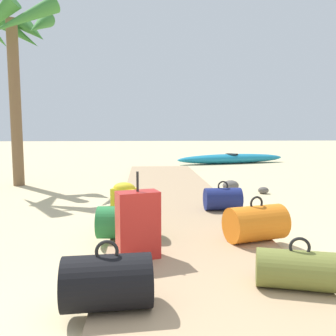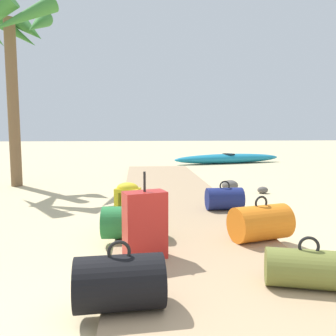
{
  "view_description": "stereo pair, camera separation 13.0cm",
  "coord_description": "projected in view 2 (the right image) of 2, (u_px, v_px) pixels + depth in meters",
  "views": [
    {
      "loc": [
        -0.53,
        -1.26,
        1.34
      ],
      "look_at": [
        -0.05,
        5.68,
        0.55
      ],
      "focal_mm": 38.02,
      "sensor_mm": 36.0,
      "label": 1
    },
    {
      "loc": [
        -0.66,
        -1.25,
        1.34
      ],
      "look_at": [
        -0.05,
        5.68,
        0.55
      ],
      "focal_mm": 38.02,
      "sensor_mm": 36.0,
      "label": 2
    }
  ],
  "objects": [
    {
      "name": "backpack_yellow",
      "position": [
        128.0,
        203.0,
        4.58
      ],
      "size": [
        0.35,
        0.29,
        0.56
      ],
      "color": "gold",
      "rests_on": "boardwalk"
    },
    {
      "name": "duffel_bag_navy",
      "position": [
        224.0,
        199.0,
        5.48
      ],
      "size": [
        0.56,
        0.35,
        0.45
      ],
      "color": "navy",
      "rests_on": "boardwalk"
    },
    {
      "name": "rock_right_mid",
      "position": [
        230.0,
        185.0,
        7.59
      ],
      "size": [
        0.42,
        0.4,
        0.23
      ],
      "primitive_type": "ellipsoid",
      "rotation": [
        0.0,
        0.0,
        1.83
      ],
      "color": "#5B5651",
      "rests_on": "ground"
    },
    {
      "name": "duffel_bag_black",
      "position": [
        120.0,
        282.0,
        2.47
      ],
      "size": [
        0.64,
        0.43,
        0.5
      ],
      "color": "black",
      "rests_on": "boardwalk"
    },
    {
      "name": "duffel_bag_olive",
      "position": [
        308.0,
        269.0,
        2.81
      ],
      "size": [
        0.71,
        0.47,
        0.42
      ],
      "color": "olive",
      "rests_on": "boardwalk"
    },
    {
      "name": "palm_tree_near_left",
      "position": [
        9.0,
        38.0,
        7.75
      ],
      "size": [
        2.35,
        2.09,
        4.14
      ],
      "color": "brown",
      "rests_on": "ground"
    },
    {
      "name": "backpack_purple",
      "position": [
        127.0,
        199.0,
        5.08
      ],
      "size": [
        0.35,
        0.29,
        0.48
      ],
      "color": "#6B2D84",
      "rests_on": "boardwalk"
    },
    {
      "name": "rock_right_near",
      "position": [
        263.0,
        190.0,
        7.28
      ],
      "size": [
        0.23,
        0.18,
        0.14
      ],
      "primitive_type": "ellipsoid",
      "rotation": [
        0.0,
        0.0,
        3.05
      ],
      "color": "#5B5651",
      "rests_on": "ground"
    },
    {
      "name": "duffel_bag_green",
      "position": [
        131.0,
        222.0,
        4.06
      ],
      "size": [
        0.68,
        0.41,
        0.48
      ],
      "color": "#237538",
      "rests_on": "boardwalk"
    },
    {
      "name": "ground_plane",
      "position": [
        180.0,
        214.0,
        5.53
      ],
      "size": [
        60.0,
        60.0,
        0.0
      ],
      "primitive_type": "plane",
      "color": "#CCB789"
    },
    {
      "name": "boardwalk",
      "position": [
        173.0,
        199.0,
        6.55
      ],
      "size": [
        1.84,
        10.32,
        0.08
      ],
      "primitive_type": "cube",
      "color": "tan",
      "rests_on": "ground"
    },
    {
      "name": "kayak",
      "position": [
        228.0,
        159.0,
        13.36
      ],
      "size": [
        4.34,
        1.64,
        0.37
      ],
      "color": "teal",
      "rests_on": "ground"
    },
    {
      "name": "suitcase_red",
      "position": [
        145.0,
        225.0,
        3.43
      ],
      "size": [
        0.45,
        0.33,
        0.85
      ],
      "color": "red",
      "rests_on": "boardwalk"
    },
    {
      "name": "duffel_bag_orange",
      "position": [
        261.0,
        223.0,
        3.99
      ],
      "size": [
        0.73,
        0.56,
        0.51
      ],
      "color": "orange",
      "rests_on": "boardwalk"
    }
  ]
}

